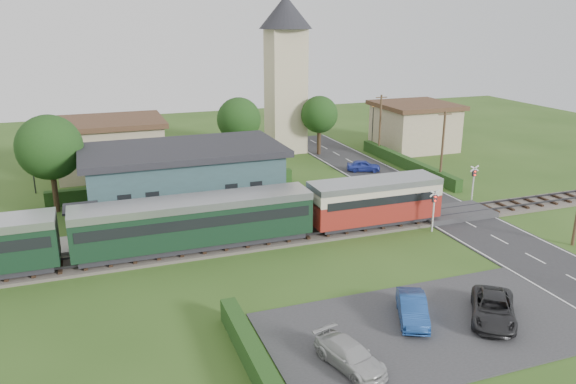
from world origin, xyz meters
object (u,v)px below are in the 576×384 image
object	(u,v)px
pedestrian_far	(123,227)
station_building	(184,178)
equipment_hut	(82,224)
church_tower	(286,63)
car_park_blue	(412,309)
car_park_dark	(493,309)
car_park_silver	(350,355)
house_west	(110,146)
crossing_signal_near	(434,204)
car_on_road	(363,166)
train	(147,227)
crossing_signal_far	(474,178)
pedestrian_near	(292,205)
house_east	(414,126)

from	to	relation	value
pedestrian_far	station_building	bearing A→B (deg)	-46.97
equipment_hut	church_tower	xyz separation A→B (m)	(23.00, 22.80, 8.48)
car_park_blue	car_park_dark	bearing A→B (deg)	4.83
station_building	car_park_silver	size ratio (longest dim) A/B	4.01
house_west	pedestrian_far	size ratio (longest dim) A/B	6.18
equipment_hut	car_park_blue	xyz separation A→B (m)	(16.03, -16.27, -1.02)
station_building	crossing_signal_near	distance (m)	19.98
car_on_road	car_park_blue	bearing A→B (deg)	179.17
car_on_road	train	bearing A→B (deg)	143.30
church_tower	crossing_signal_far	bearing A→B (deg)	-69.98
car_park_silver	pedestrian_far	size ratio (longest dim) A/B	2.28
pedestrian_near	crossing_signal_near	bearing A→B (deg)	149.65
church_tower	crossing_signal_near	bearing A→B (deg)	-87.18
church_tower	pedestrian_near	distance (m)	25.43
crossing_signal_far	car_park_blue	bearing A→B (deg)	-135.19
car_park_blue	car_park_dark	xyz separation A→B (m)	(3.97, -1.45, -0.00)
car_park_blue	pedestrian_far	world-z (taller)	pedestrian_far
house_east	pedestrian_near	size ratio (longest dim) A/B	5.18
car_on_road	car_park_silver	world-z (taller)	car_park_silver
train	pedestrian_far	world-z (taller)	train
station_building	train	bearing A→B (deg)	-113.98
equipment_hut	crossing_signal_far	size ratio (longest dim) A/B	0.78
train	car_park_blue	xyz separation A→B (m)	(12.04, -13.07, -1.45)
church_tower	car_park_blue	size ratio (longest dim) A/B	4.46
house_west	station_building	bearing A→B (deg)	-70.35
church_tower	equipment_hut	bearing A→B (deg)	-135.25
train	crossing_signal_near	bearing A→B (deg)	-6.73
house_east	equipment_hut	bearing A→B (deg)	-153.68
station_building	church_tower	xyz separation A→B (m)	(15.00, 17.01, 7.53)
equipment_hut	crossing_signal_near	size ratio (longest dim) A/B	0.78
crossing_signal_near	crossing_signal_far	bearing A→B (deg)	33.69
crossing_signal_near	car_park_dark	size ratio (longest dim) A/B	0.70
station_building	car_park_blue	xyz separation A→B (m)	(8.03, -22.06, -1.96)
house_west	pedestrian_far	xyz separation A→B (m)	(-0.38, -20.25, -1.47)
house_east	car_park_silver	world-z (taller)	house_east
train	car_park_dark	size ratio (longest dim) A/B	9.27
house_west	crossing_signal_near	size ratio (longest dim) A/B	3.30
car_on_road	pedestrian_far	xyz separation A→B (m)	(-24.75, -11.71, 0.69)
church_tower	car_on_road	bearing A→B (deg)	-69.22
house_east	crossing_signal_far	size ratio (longest dim) A/B	2.69
train	crossing_signal_near	world-z (taller)	train
car_park_silver	car_park_dark	bearing A→B (deg)	-7.34
equipment_hut	car_on_road	world-z (taller)	equipment_hut
car_on_road	car_park_silver	distance (m)	34.24
pedestrian_far	pedestrian_near	bearing A→B (deg)	-93.18
car_park_silver	car_park_dark	world-z (taller)	car_park_dark
house_west	car_on_road	distance (m)	25.92
equipment_hut	crossing_signal_near	xyz separation A→B (m)	(24.40, -5.61, 0.39)
station_building	house_east	distance (m)	32.70
car_on_road	car_park_silver	size ratio (longest dim) A/B	0.86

